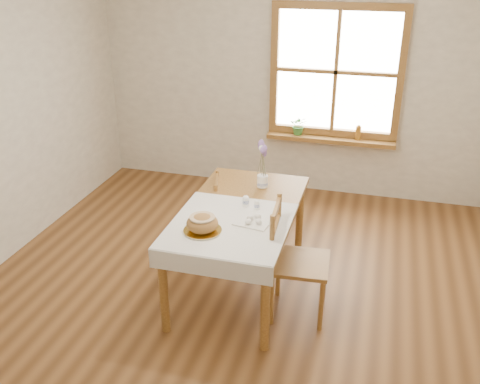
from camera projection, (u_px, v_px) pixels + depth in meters
The scene contains 18 objects.
ground at pixel (230, 304), 4.45m from camera, with size 5.00×5.00×0.00m, color brown.
room_walls at pixel (229, 105), 3.73m from camera, with size 4.60×5.10×2.65m.
window at pixel (336, 72), 5.88m from camera, with size 1.46×0.08×1.46m.
window_sill at pixel (330, 139), 6.14m from camera, with size 1.46×0.20×0.05m.
dining_table at pixel (240, 218), 4.43m from camera, with size 0.90×1.60×0.75m.
table_linen at pixel (230, 225), 4.13m from camera, with size 0.91×0.99×0.01m, color silver.
chair_left at pixel (199, 217), 5.00m from camera, with size 0.38×0.40×0.81m, color olive, non-canonical shape.
chair_right at pixel (300, 261), 4.17m from camera, with size 0.45×0.47×0.96m, color olive, non-canonical shape.
bread_plate at pixel (203, 231), 4.02m from camera, with size 0.28×0.28×0.02m, color white.
bread_loaf at pixel (202, 222), 3.99m from camera, with size 0.24×0.24×0.13m, color #A27339.
egg_napkin at pixel (253, 222), 4.15m from camera, with size 0.27×0.23×0.01m, color silver.
eggs at pixel (253, 218), 4.14m from camera, with size 0.21×0.18×0.05m, color white, non-canonical shape.
salt_shaker at pixel (246, 201), 4.39m from camera, with size 0.05×0.05×0.10m, color white.
pepper_shaker at pixel (257, 205), 4.34m from camera, with size 0.04×0.04×0.08m, color white.
flower_vase at pixel (262, 182), 4.75m from camera, with size 0.10×0.10×0.11m, color white.
lavender_bouquet at pixel (263, 159), 4.66m from camera, with size 0.17×0.17×0.32m, color #775699, non-canonical shape.
potted_plant at pixel (299, 127), 6.18m from camera, with size 0.20×0.22×0.17m, color #39772F.
amber_bottle at pixel (358, 132), 6.01m from camera, with size 0.06×0.06×0.17m, color #A0661D.
Camera 1 is at (1.04, -3.49, 2.72)m, focal length 40.00 mm.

